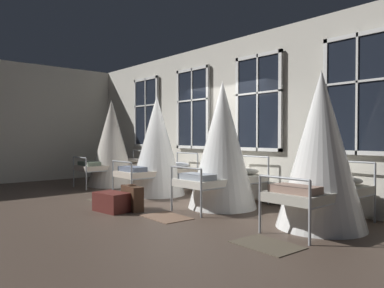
% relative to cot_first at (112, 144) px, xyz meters
% --- Properties ---
extents(ground, '(21.63, 21.63, 0.00)m').
position_rel_cot_first_xyz_m(ground, '(3.14, -0.16, -1.12)').
color(ground, '#4C3D33').
extents(back_wall_with_windows, '(11.02, 0.10, 3.48)m').
position_rel_cot_first_xyz_m(back_wall_with_windows, '(3.14, 1.19, 0.62)').
color(back_wall_with_windows, beige).
rests_on(back_wall_with_windows, ground).
extents(end_wall_left, '(0.10, 7.71, 3.48)m').
position_rel_cot_first_xyz_m(end_wall_left, '(-2.37, -2.21, 0.62)').
color(end_wall_left, beige).
rests_on(end_wall_left, ground).
extents(window_bank, '(7.37, 0.10, 2.96)m').
position_rel_cot_first_xyz_m(window_bank, '(3.14, 1.07, 0.09)').
color(window_bank, black).
rests_on(window_bank, ground).
extents(cot_first, '(1.29, 1.87, 2.33)m').
position_rel_cot_first_xyz_m(cot_first, '(0.00, 0.00, 0.00)').
color(cot_first, '#9EA3A8').
rests_on(cot_first, ground).
extents(cot_second, '(1.29, 1.86, 2.27)m').
position_rel_cot_first_xyz_m(cot_second, '(2.10, 0.01, -0.03)').
color(cot_second, '#9EA3A8').
rests_on(cot_second, ground).
extents(cot_third, '(1.29, 1.88, 2.38)m').
position_rel_cot_first_xyz_m(cot_third, '(4.15, 0.06, 0.02)').
color(cot_third, '#9EA3A8').
rests_on(cot_third, ground).
extents(cot_fourth, '(1.29, 1.86, 2.31)m').
position_rel_cot_first_xyz_m(cot_fourth, '(6.19, 0.04, -0.01)').
color(cot_fourth, '#9EA3A8').
rests_on(cot_fourth, ground).
extents(rug_second, '(0.82, 0.59, 0.01)m').
position_rel_cot_first_xyz_m(rug_second, '(2.11, -1.27, -1.12)').
color(rug_second, brown).
rests_on(rug_second, ground).
extents(rug_third, '(0.82, 0.59, 0.01)m').
position_rel_cot_first_xyz_m(rug_third, '(4.17, -1.27, -1.12)').
color(rug_third, brown).
rests_on(rug_third, ground).
extents(rug_fourth, '(0.82, 0.59, 0.01)m').
position_rel_cot_first_xyz_m(rug_fourth, '(6.23, -1.27, -1.12)').
color(rug_fourth, brown).
rests_on(rug_fourth, ground).
extents(suitcase_dark, '(0.58, 0.28, 0.47)m').
position_rel_cot_first_xyz_m(suitcase_dark, '(3.28, -1.37, -0.90)').
color(suitcase_dark, '#472D1E').
rests_on(suitcase_dark, ground).
extents(travel_trunk, '(0.69, 0.48, 0.34)m').
position_rel_cot_first_xyz_m(travel_trunk, '(3.14, -1.71, -0.95)').
color(travel_trunk, '#5B231E').
rests_on(travel_trunk, ground).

